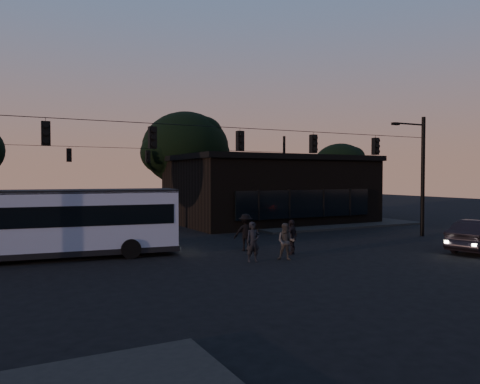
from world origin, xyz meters
name	(u,v)px	position (x,y,z in m)	size (l,w,h in m)	color
ground	(283,265)	(0.00, 0.00, 0.00)	(120.00, 120.00, 0.00)	black
sidewalk_far_right	(314,222)	(12.00, 14.00, 0.07)	(14.00, 10.00, 0.15)	black
building	(270,189)	(9.00, 15.97, 2.71)	(15.40, 10.41, 5.40)	black
tree_behind	(186,149)	(4.00, 22.00, 6.19)	(7.60, 7.60, 9.43)	black
tree_right	(340,167)	(18.00, 18.00, 4.63)	(5.20, 5.20, 6.86)	black
signal_rig_near	(240,163)	(0.00, 4.00, 4.45)	(26.24, 0.30, 7.50)	black
signal_rig_far	(148,171)	(0.00, 20.00, 4.20)	(26.24, 0.30, 7.50)	black
bus	(53,220)	(-8.57, 6.14, 1.78)	(11.48, 3.94, 3.17)	#969DBF
pedestrian_a	(253,242)	(-0.79, 1.24, 0.89)	(0.65, 0.43, 1.78)	black
pedestrian_b	(286,242)	(0.74, 0.92, 0.84)	(0.81, 0.63, 1.68)	#34302F
pedestrian_c	(292,237)	(1.83, 2.07, 0.85)	(0.99, 0.41, 1.70)	black
pedestrian_d	(246,232)	(0.40, 4.14, 0.94)	(1.21, 0.70, 1.87)	black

